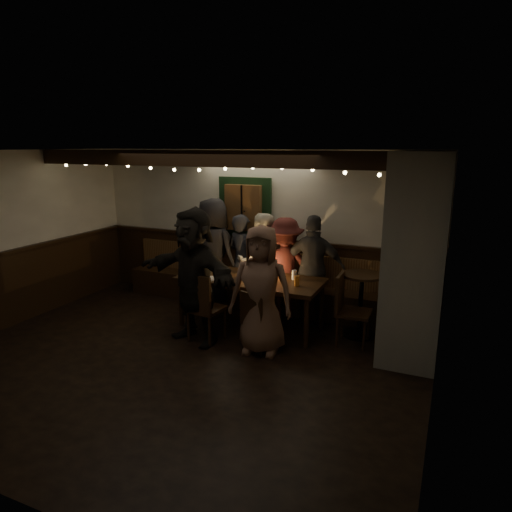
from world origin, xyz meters
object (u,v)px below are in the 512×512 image
at_px(chair_near_right, 256,318).
at_px(person_f, 194,276).
at_px(person_d, 285,268).
at_px(person_a, 213,252).
at_px(dining_table, 250,282).
at_px(chair_near_left, 202,304).
at_px(person_b, 242,261).
at_px(chair_end, 347,305).
at_px(high_top, 361,297).
at_px(person_c, 261,263).
at_px(person_e, 314,269).
at_px(person_g, 261,290).

height_order(chair_near_right, person_f, person_f).
bearing_deg(person_d, person_a, -27.46).
distance_m(dining_table, chair_near_left, 0.87).
xyz_separation_m(dining_table, chair_near_left, (-0.37, -0.77, -0.14)).
bearing_deg(dining_table, person_b, 123.34).
relative_size(chair_near_right, chair_end, 0.84).
height_order(dining_table, person_b, person_b).
distance_m(high_top, person_b, 2.12).
relative_size(person_c, person_f, 0.87).
bearing_deg(person_e, person_c, -10.22).
bearing_deg(person_a, person_c, -168.26).
distance_m(chair_end, person_b, 2.10).
xyz_separation_m(chair_near_left, person_c, (0.27, 1.44, 0.26)).
bearing_deg(person_e, person_f, 38.78).
relative_size(dining_table, person_e, 1.29).
relative_size(high_top, person_c, 0.56).
distance_m(high_top, person_f, 2.36).
height_order(person_d, person_e, person_e).
height_order(chair_near_right, person_a, person_a).
height_order(chair_end, person_g, person_g).
relative_size(chair_near_right, high_top, 0.89).
height_order(chair_near_left, person_f, person_f).
relative_size(chair_near_left, person_b, 0.63).
relative_size(person_c, person_e, 0.99).
height_order(person_b, person_g, person_g).
bearing_deg(person_a, high_top, -173.97).
bearing_deg(person_a, chair_near_right, 148.80).
bearing_deg(person_e, high_top, 149.82).
bearing_deg(person_b, person_g, 147.78).
relative_size(high_top, person_g, 0.54).
height_order(chair_near_left, high_top, chair_near_left).
bearing_deg(dining_table, person_c, 99.00).
bearing_deg(dining_table, person_f, -123.54).
xyz_separation_m(person_d, person_e, (0.47, 0.02, 0.03)).
bearing_deg(person_e, chair_near_left, 42.15).
bearing_deg(person_f, dining_table, 72.98).
xyz_separation_m(dining_table, person_d, (0.31, 0.62, 0.10)).
distance_m(chair_near_right, person_a, 2.06).
relative_size(dining_table, high_top, 2.33).
relative_size(chair_near_left, person_a, 0.54).
xyz_separation_m(chair_near_right, person_e, (0.37, 1.37, 0.37)).
distance_m(person_a, person_g, 2.04).
bearing_deg(person_c, person_a, -24.03).
xyz_separation_m(high_top, person_e, (-0.80, 0.31, 0.25)).
bearing_deg(person_g, person_a, 127.82).
bearing_deg(high_top, person_d, 166.93).
bearing_deg(chair_near_left, person_b, 94.57).
relative_size(dining_table, person_c, 1.31).
distance_m(chair_near_right, person_d, 1.40).
bearing_deg(person_g, high_top, 35.14).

